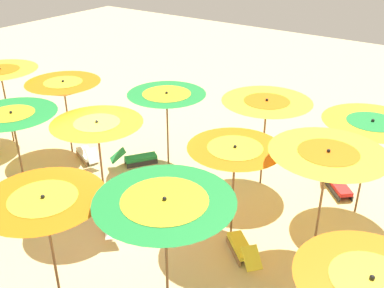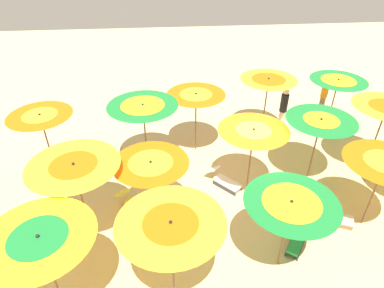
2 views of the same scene
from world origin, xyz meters
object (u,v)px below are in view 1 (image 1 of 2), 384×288
(beach_umbrella_7, at_px, (98,131))
(lounger_0, at_px, (338,183))
(beach_umbrella_9, at_px, (327,160))
(beach_umbrella_13, at_px, (266,107))
(lounger_3, at_px, (137,158))
(beach_umbrella_11, at_px, (64,89))
(beach_umbrella_8, at_px, (235,154))
(lounger_2, at_px, (242,248))
(beach_umbrella_12, at_px, (167,99))
(beach_umbrella_10, at_px, (1,75))
(beach_umbrella_14, at_px, (371,130))
(beach_umbrella_3, at_px, (165,208))
(beach_umbrella_6, at_px, (12,121))
(beach_umbrella_2, at_px, (45,209))
(lounger_4, at_px, (88,155))
(lounger_1, at_px, (115,220))

(beach_umbrella_7, height_order, lounger_0, beach_umbrella_7)
(beach_umbrella_9, height_order, beach_umbrella_13, beach_umbrella_9)
(lounger_0, xyz_separation_m, lounger_3, (-5.16, -1.94, -0.02))
(beach_umbrella_11, height_order, lounger_3, beach_umbrella_11)
(beach_umbrella_8, bearing_deg, lounger_2, -43.04)
(lounger_3, bearing_deg, beach_umbrella_8, -72.19)
(beach_umbrella_12, distance_m, beach_umbrella_13, 2.73)
(beach_umbrella_10, distance_m, lounger_2, 8.85)
(beach_umbrella_11, xyz_separation_m, beach_umbrella_14, (7.96, 1.83, 0.18))
(beach_umbrella_3, relative_size, beach_umbrella_13, 1.03)
(beach_umbrella_3, xyz_separation_m, lounger_3, (-4.06, 3.79, -2.08))
(beach_umbrella_7, bearing_deg, beach_umbrella_14, 34.80)
(beach_umbrella_6, bearing_deg, beach_umbrella_8, 17.38)
(beach_umbrella_9, xyz_separation_m, lounger_2, (-1.20, -0.89, -2.09))
(beach_umbrella_2, relative_size, beach_umbrella_11, 1.04)
(beach_umbrella_3, height_order, lounger_2, beach_umbrella_3)
(beach_umbrella_9, bearing_deg, beach_umbrella_7, -164.00)
(beach_umbrella_14, distance_m, lounger_4, 7.66)
(lounger_2, xyz_separation_m, lounger_3, (-4.40, 1.70, -0.00))
(beach_umbrella_14, bearing_deg, beach_umbrella_2, -120.72)
(beach_umbrella_11, bearing_deg, lounger_2, -9.99)
(beach_umbrella_3, distance_m, lounger_4, 6.53)
(lounger_1, bearing_deg, beach_umbrella_2, 155.99)
(beach_umbrella_7, distance_m, lounger_2, 4.03)
(beach_umbrella_13, distance_m, lounger_2, 3.59)
(lounger_2, relative_size, lounger_4, 0.95)
(lounger_0, bearing_deg, beach_umbrella_2, -65.44)
(beach_umbrella_8, relative_size, beach_umbrella_14, 0.91)
(beach_umbrella_3, bearing_deg, beach_umbrella_8, 95.69)
(beach_umbrella_7, bearing_deg, beach_umbrella_9, 16.00)
(lounger_1, height_order, lounger_2, lounger_1)
(beach_umbrella_11, distance_m, beach_umbrella_13, 5.74)
(beach_umbrella_3, height_order, beach_umbrella_8, beach_umbrella_3)
(beach_umbrella_9, relative_size, beach_umbrella_12, 1.15)
(lounger_3, xyz_separation_m, lounger_4, (-1.30, -0.67, 0.01))
(beach_umbrella_13, relative_size, lounger_0, 2.15)
(beach_umbrella_10, distance_m, lounger_3, 4.78)
(beach_umbrella_6, distance_m, beach_umbrella_7, 2.34)
(beach_umbrella_3, bearing_deg, beach_umbrella_12, 127.75)
(beach_umbrella_3, relative_size, lounger_3, 1.96)
(beach_umbrella_7, xyz_separation_m, beach_umbrella_12, (-0.20, 2.72, -0.16))
(beach_umbrella_10, bearing_deg, lounger_0, 18.12)
(beach_umbrella_7, height_order, lounger_1, beach_umbrella_7)
(beach_umbrella_13, bearing_deg, beach_umbrella_11, -163.00)
(lounger_1, bearing_deg, beach_umbrella_9, -109.80)
(beach_umbrella_7, distance_m, beach_umbrella_12, 2.74)
(beach_umbrella_9, bearing_deg, beach_umbrella_10, -178.21)
(beach_umbrella_9, xyz_separation_m, beach_umbrella_12, (-4.90, 1.38, -0.32))
(beach_umbrella_11, xyz_separation_m, lounger_3, (2.12, 0.55, -1.80))
(beach_umbrella_3, relative_size, beach_umbrella_8, 1.13)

